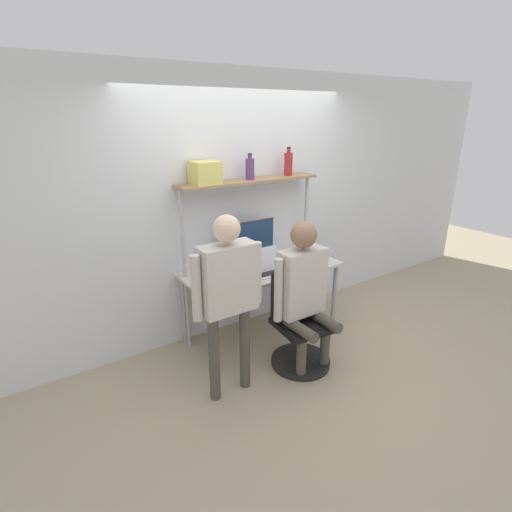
% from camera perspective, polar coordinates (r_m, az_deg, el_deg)
% --- Properties ---
extents(ground_plane, '(12.00, 12.00, 0.00)m').
position_cam_1_polar(ground_plane, '(4.19, 3.93, -13.16)').
color(ground_plane, tan).
extents(wall_back, '(8.00, 0.06, 2.70)m').
position_cam_1_polar(wall_back, '(4.26, -2.11, 7.22)').
color(wall_back, silver).
rests_on(wall_back, ground_plane).
extents(desk, '(1.64, 0.73, 0.77)m').
position_cam_1_polar(desk, '(4.14, 0.90, -2.75)').
color(desk, beige).
rests_on(desk, ground_plane).
extents(shelf_unit, '(1.56, 0.26, 1.65)m').
position_cam_1_polar(shelf_unit, '(4.11, -0.86, 7.37)').
color(shelf_unit, '#997A56').
rests_on(shelf_unit, ground_plane).
extents(monitor, '(0.62, 0.23, 0.46)m').
position_cam_1_polar(monitor, '(4.14, -1.03, 2.28)').
color(monitor, '#333338').
rests_on(monitor, desk).
extents(laptop, '(0.33, 0.25, 0.23)m').
position_cam_1_polar(laptop, '(3.99, 1.60, -1.39)').
color(laptop, silver).
rests_on(laptop, desk).
extents(cell_phone, '(0.07, 0.15, 0.01)m').
position_cam_1_polar(cell_phone, '(4.11, 4.92, -1.75)').
color(cell_phone, '#264C8C').
rests_on(cell_phone, desk).
extents(office_chair, '(0.56, 0.56, 0.90)m').
position_cam_1_polar(office_chair, '(3.88, 6.16, -11.46)').
color(office_chair, black).
rests_on(office_chair, ground_plane).
extents(person_seated, '(0.60, 0.48, 1.40)m').
position_cam_1_polar(person_seated, '(3.59, 6.85, -4.16)').
color(person_seated, '#4C473D').
rests_on(person_seated, ground_plane).
extents(person_standing, '(0.62, 0.21, 1.57)m').
position_cam_1_polar(person_standing, '(3.14, -4.01, -4.24)').
color(person_standing, '#4C473D').
rests_on(person_standing, ground_plane).
extents(bottle_purple, '(0.09, 0.09, 0.25)m').
position_cam_1_polar(bottle_purple, '(4.05, -0.90, 12.39)').
color(bottle_purple, '#593372').
rests_on(bottle_purple, shelf_unit).
extents(bottle_red, '(0.09, 0.09, 0.29)m').
position_cam_1_polar(bottle_red, '(4.33, 4.64, 13.03)').
color(bottle_red, maroon).
rests_on(bottle_red, shelf_unit).
extents(storage_box, '(0.25, 0.23, 0.21)m').
position_cam_1_polar(storage_box, '(3.80, -7.32, 11.72)').
color(storage_box, '#DBCC66').
rests_on(storage_box, shelf_unit).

